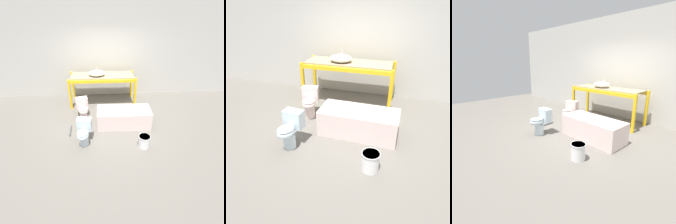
# 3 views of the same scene
# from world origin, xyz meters

# --- Properties ---
(ground_plane) EXTENTS (12.00, 12.00, 0.00)m
(ground_plane) POSITION_xyz_m (0.00, 0.00, 0.00)
(ground_plane) COLOR #666059
(warehouse_wall_rear) EXTENTS (10.80, 0.08, 3.20)m
(warehouse_wall_rear) POSITION_xyz_m (0.00, 2.04, 1.60)
(warehouse_wall_rear) COLOR beige
(warehouse_wall_rear) RESTS_ON ground_plane
(shelving_rack) EXTENTS (2.19, 0.83, 1.03)m
(shelving_rack) POSITION_xyz_m (-0.16, 1.35, 0.89)
(shelving_rack) COLOR yellow
(shelving_rack) RESTS_ON ground_plane
(sink_basin) EXTENTS (0.53, 0.43, 0.26)m
(sink_basin) POSITION_xyz_m (-0.34, 1.28, 1.12)
(sink_basin) COLOR silver
(sink_basin) RESTS_ON shelving_rack
(bathtub_main) EXTENTS (1.51, 0.69, 0.51)m
(bathtub_main) POSITION_xyz_m (0.41, -0.07, 0.29)
(bathtub_main) COLOR silver
(bathtub_main) RESTS_ON ground_plane
(toilet_near) EXTENTS (0.43, 0.59, 0.65)m
(toilet_near) POSITION_xyz_m (-0.78, 0.34, 0.36)
(toilet_near) COLOR silver
(toilet_near) RESTS_ON ground_plane
(toilet_far) EXTENTS (0.38, 0.57, 0.65)m
(toilet_far) POSITION_xyz_m (-0.67, -0.80, 0.36)
(toilet_far) COLOR silver
(toilet_far) RESTS_ON ground_plane
(bucket_white) EXTENTS (0.29, 0.29, 0.32)m
(bucket_white) POSITION_xyz_m (0.80, -1.02, 0.17)
(bucket_white) COLOR white
(bucket_white) RESTS_ON ground_plane
(loose_pipe) EXTENTS (0.06, 0.47, 0.04)m
(loose_pipe) POSITION_xyz_m (-1.10, -0.28, 0.02)
(loose_pipe) COLOR #4C4C51
(loose_pipe) RESTS_ON ground_plane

